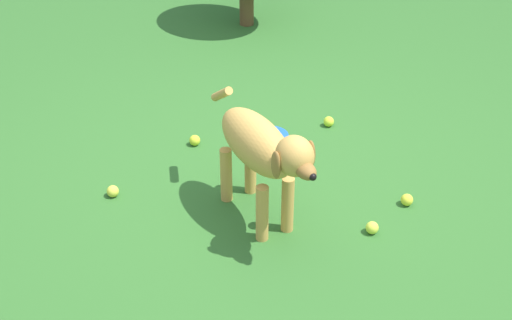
{
  "coord_description": "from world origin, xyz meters",
  "views": [
    {
      "loc": [
        -2.47,
        2.18,
        2.31
      ],
      "look_at": [
        -0.22,
        0.23,
        0.34
      ],
      "focal_mm": 49.85,
      "sensor_mm": 36.0,
      "label": 1
    }
  ],
  "objects_px": {
    "water_bowl": "(270,139)",
    "tennis_ball_2": "(329,122)",
    "tennis_ball_0": "(372,228)",
    "tennis_ball_4": "(113,191)",
    "tennis_ball_1": "(195,140)",
    "tennis_ball_3": "(407,200)",
    "dog": "(262,149)"
  },
  "relations": [
    {
      "from": "tennis_ball_2",
      "to": "tennis_ball_3",
      "type": "bearing_deg",
      "value": 161.85
    },
    {
      "from": "tennis_ball_4",
      "to": "dog",
      "type": "bearing_deg",
      "value": -145.19
    },
    {
      "from": "tennis_ball_4",
      "to": "tennis_ball_0",
      "type": "bearing_deg",
      "value": -143.89
    },
    {
      "from": "dog",
      "to": "tennis_ball_0",
      "type": "relative_size",
      "value": 14.62
    },
    {
      "from": "tennis_ball_1",
      "to": "tennis_ball_2",
      "type": "bearing_deg",
      "value": -115.83
    },
    {
      "from": "tennis_ball_0",
      "to": "tennis_ball_2",
      "type": "distance_m",
      "value": 1.07
    },
    {
      "from": "tennis_ball_4",
      "to": "water_bowl",
      "type": "xyz_separation_m",
      "value": [
        -0.16,
        -1.01,
        -0.0
      ]
    },
    {
      "from": "tennis_ball_3",
      "to": "tennis_ball_4",
      "type": "relative_size",
      "value": 1.0
    },
    {
      "from": "dog",
      "to": "tennis_ball_0",
      "type": "bearing_deg",
      "value": 49.42
    },
    {
      "from": "tennis_ball_2",
      "to": "tennis_ball_4",
      "type": "relative_size",
      "value": 1.0
    },
    {
      "from": "tennis_ball_2",
      "to": "tennis_ball_0",
      "type": "bearing_deg",
      "value": 145.98
    },
    {
      "from": "tennis_ball_3",
      "to": "water_bowl",
      "type": "bearing_deg",
      "value": 8.23
    },
    {
      "from": "water_bowl",
      "to": "tennis_ball_2",
      "type": "bearing_deg",
      "value": -102.12
    },
    {
      "from": "dog",
      "to": "tennis_ball_4",
      "type": "bearing_deg",
      "value": -133.78
    },
    {
      "from": "tennis_ball_1",
      "to": "tennis_ball_3",
      "type": "bearing_deg",
      "value": -158.02
    },
    {
      "from": "tennis_ball_0",
      "to": "tennis_ball_1",
      "type": "bearing_deg",
      "value": 7.91
    },
    {
      "from": "tennis_ball_0",
      "to": "tennis_ball_4",
      "type": "bearing_deg",
      "value": 36.11
    },
    {
      "from": "tennis_ball_1",
      "to": "tennis_ball_2",
      "type": "height_order",
      "value": "same"
    },
    {
      "from": "tennis_ball_0",
      "to": "tennis_ball_4",
      "type": "xyz_separation_m",
      "value": [
        1.14,
        0.83,
        0.0
      ]
    },
    {
      "from": "tennis_ball_2",
      "to": "tennis_ball_3",
      "type": "distance_m",
      "value": 0.9
    },
    {
      "from": "tennis_ball_0",
      "to": "water_bowl",
      "type": "bearing_deg",
      "value": -10.65
    },
    {
      "from": "tennis_ball_4",
      "to": "water_bowl",
      "type": "height_order",
      "value": "tennis_ball_4"
    },
    {
      "from": "dog",
      "to": "tennis_ball_2",
      "type": "distance_m",
      "value": 1.12
    },
    {
      "from": "tennis_ball_0",
      "to": "tennis_ball_4",
      "type": "height_order",
      "value": "same"
    },
    {
      "from": "tennis_ball_3",
      "to": "tennis_ball_2",
      "type": "bearing_deg",
      "value": -18.15
    },
    {
      "from": "dog",
      "to": "tennis_ball_1",
      "type": "bearing_deg",
      "value": 179.15
    },
    {
      "from": "tennis_ball_1",
      "to": "water_bowl",
      "type": "bearing_deg",
      "value": -128.51
    },
    {
      "from": "tennis_ball_0",
      "to": "water_bowl",
      "type": "distance_m",
      "value": 1.0
    },
    {
      "from": "tennis_ball_0",
      "to": "water_bowl",
      "type": "xyz_separation_m",
      "value": [
        0.98,
        -0.18,
        -0.0
      ]
    },
    {
      "from": "tennis_ball_2",
      "to": "tennis_ball_4",
      "type": "distance_m",
      "value": 1.45
    },
    {
      "from": "tennis_ball_1",
      "to": "water_bowl",
      "type": "height_order",
      "value": "tennis_ball_1"
    },
    {
      "from": "dog",
      "to": "tennis_ball_3",
      "type": "height_order",
      "value": "dog"
    }
  ]
}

